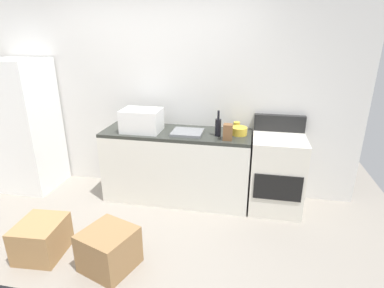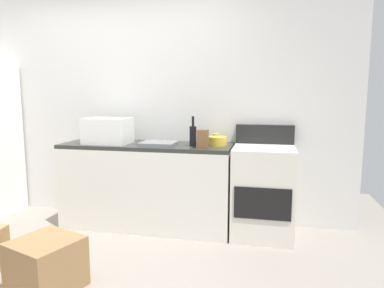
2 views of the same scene
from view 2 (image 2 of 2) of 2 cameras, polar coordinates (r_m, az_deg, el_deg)
name	(u,v)px [view 2 (image 2 of 2)]	position (r m, az deg, el deg)	size (l,w,h in m)	color
ground_plane	(60,278)	(3.06, -20.92, -19.92)	(6.00, 6.00, 0.00)	gray
wall_back	(132,105)	(4.09, -9.90, 6.42)	(5.00, 0.10, 2.60)	silver
kitchen_counter	(148,185)	(3.78, -7.35, -6.71)	(1.80, 0.60, 0.90)	silver
stove_oven	(263,190)	(3.57, 11.62, -7.43)	(0.60, 0.61, 1.10)	silver
microwave	(108,131)	(3.77, -13.71, 2.14)	(0.46, 0.34, 0.27)	white
sink_basin	(159,143)	(3.59, -5.49, 0.12)	(0.36, 0.32, 0.03)	slate
wine_bottle	(193,135)	(3.47, 0.16, 1.46)	(0.07, 0.07, 0.30)	black
coffee_mug	(216,138)	(3.71, 4.03, 0.94)	(0.08, 0.08, 0.10)	gold
knife_block	(203,139)	(3.34, 1.79, 0.85)	(0.10, 0.10, 0.18)	brown
mixing_bowl	(218,141)	(3.53, 4.24, 0.49)	(0.19, 0.19, 0.09)	gold
cardboard_box_medium	(47,265)	(2.86, -22.83, -17.85)	(0.43, 0.43, 0.38)	olive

